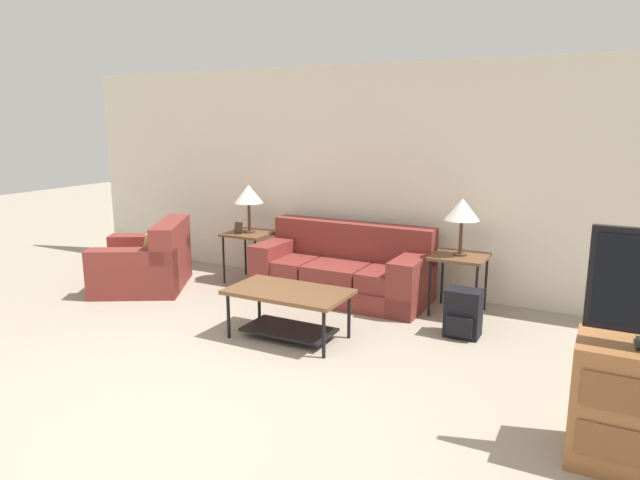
{
  "coord_description": "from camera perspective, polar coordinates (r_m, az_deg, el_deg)",
  "views": [
    {
      "loc": [
        2.45,
        -2.47,
        1.98
      ],
      "look_at": [
        -0.11,
        2.46,
        0.8
      ],
      "focal_mm": 32.0,
      "sensor_mm": 36.0,
      "label": 1
    }
  ],
  "objects": [
    {
      "name": "ground_plane",
      "position": [
        4.0,
        -15.79,
        -18.17
      ],
      "size": [
        24.0,
        24.0,
        0.0
      ],
      "primitive_type": "plane",
      "color": "gray"
    },
    {
      "name": "wall_back",
      "position": [
        6.7,
        5.93,
        6.11
      ],
      "size": [
        8.66,
        0.06,
        2.6
      ],
      "color": "silver",
      "rests_on": "ground_plane"
    },
    {
      "name": "couch",
      "position": [
        6.44,
        2.31,
        -3.15
      ],
      "size": [
        1.95,
        0.88,
        0.82
      ],
      "color": "maroon",
      "rests_on": "ground_plane"
    },
    {
      "name": "armchair",
      "position": [
        7.11,
        -17.0,
        -2.33
      ],
      "size": [
        1.38,
        1.42,
        0.8
      ],
      "color": "maroon",
      "rests_on": "ground_plane"
    },
    {
      "name": "coffee_table",
      "position": [
        5.24,
        -3.17,
        -6.27
      ],
      "size": [
        1.1,
        0.63,
        0.46
      ],
      "color": "brown",
      "rests_on": "ground_plane"
    },
    {
      "name": "side_table_left",
      "position": [
        7.05,
        -7.05,
        0.27
      ],
      "size": [
        0.55,
        0.54,
        0.62
      ],
      "color": "brown",
      "rests_on": "ground_plane"
    },
    {
      "name": "side_table_right",
      "position": [
        6.01,
        13.78,
        -2.06
      ],
      "size": [
        0.55,
        0.54,
        0.62
      ],
      "color": "brown",
      "rests_on": "ground_plane"
    },
    {
      "name": "table_lamp_left",
      "position": [
        6.97,
        -7.16,
        4.52
      ],
      "size": [
        0.35,
        0.35,
        0.59
      ],
      "color": "#472D1E",
      "rests_on": "side_table_left"
    },
    {
      "name": "table_lamp_right",
      "position": [
        5.91,
        14.03,
        2.91
      ],
      "size": [
        0.35,
        0.35,
        0.59
      ],
      "color": "#472D1E",
      "rests_on": "side_table_right"
    },
    {
      "name": "backpack",
      "position": [
        5.47,
        14.11,
        -7.15
      ],
      "size": [
        0.32,
        0.31,
        0.45
      ],
      "color": "black",
      "rests_on": "ground_plane"
    },
    {
      "name": "picture_frame",
      "position": [
        7.02,
        -8.16,
        1.25
      ],
      "size": [
        0.1,
        0.04,
        0.13
      ],
      "color": "#4C3828",
      "rests_on": "side_table_left"
    }
  ]
}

